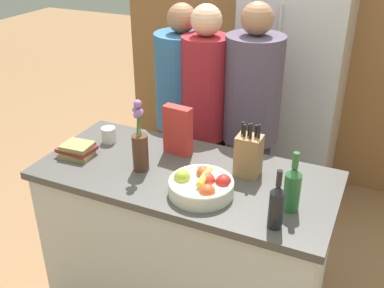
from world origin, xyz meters
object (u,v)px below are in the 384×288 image
Objects in this scene: knife_block at (249,155)px; person_in_red_tee at (251,119)px; refrigerator at (292,82)px; person_at_sink at (183,109)px; flower_vase at (140,145)px; person_in_blue at (205,115)px; fruit_bowl at (202,185)px; cereal_box at (178,130)px; bottle_vinegar at (292,188)px; bottle_oil at (276,205)px; book_stack at (77,150)px; coffee_mug at (109,135)px.

knife_block is 0.64m from person_in_red_tee.
person_at_sink is (-0.58, -0.68, -0.06)m from refrigerator.
flower_vase is 0.74m from person_in_blue.
person_in_blue is (-0.38, -0.77, -0.03)m from refrigerator.
fruit_bowl is 0.43m from cereal_box.
person_in_blue is at bearing 134.16° from bottle_vinegar.
bottle_vinegar is (0.27, -0.21, 0.00)m from knife_block.
person_at_sink is at bearing 132.25° from bottle_oil.
bottle_oil is at bearing -13.36° from flower_vase.
flower_vase is 0.24× the size of person_at_sink.
flower_vase is at bearing 3.12° from book_stack.
coffee_mug is at bearing -123.74° from person_in_blue.
refrigerator is 0.72m from person_in_red_tee.
knife_block is 2.52× the size of coffee_mug.
cereal_box is at bearing 28.15° from book_stack.
flower_vase is at bearing -81.09° from person_at_sink.
bottle_oil is at bearing -100.98° from bottle_vinegar.
refrigerator is at bearing 75.52° from cereal_box.
knife_block is at bearing -48.64° from person_in_blue.
refrigerator is 1.17× the size of person_in_blue.
person_in_blue is at bearing 55.22° from coffee_mug.
person_in_blue is (0.37, 0.54, -0.02)m from coffee_mug.
bottle_vinegar is (0.69, -0.26, -0.02)m from cereal_box.
bottle_vinegar is at bearing -76.74° from refrigerator.
flower_vase reaches higher than knife_block.
bottle_oil is 0.17× the size of person_in_red_tee.
person_in_red_tee is at bearing 41.64° from coffee_mug.
fruit_bowl is 1.08× the size of bottle_vinegar.
bottle_vinegar reaches higher than coffee_mug.
refrigerator reaches higher than knife_block.
refrigerator is 6.59× the size of bottle_vinegar.
fruit_bowl is at bearing -11.71° from flower_vase.
person_in_red_tee is at bearing 11.30° from person_in_blue.
flower_vase is 0.86m from person_in_red_tee.
fruit_bowl is 0.75m from coffee_mug.
fruit_bowl is 0.19× the size of person_in_red_tee.
flower_vase is (-0.37, 0.08, 0.10)m from fruit_bowl.
fruit_bowl is at bearing -21.31° from coffee_mug.
person_in_blue is at bearing 86.49° from flower_vase.
person_in_red_tee reaches higher than bottle_oil.
person_in_blue is (0.04, 0.73, -0.12)m from flower_vase.
bottle_vinegar is 0.18× the size of person_at_sink.
refrigerator reaches higher than person_in_blue.
person_in_red_tee reaches higher than cereal_box.
book_stack is (-0.90, -0.20, -0.07)m from knife_block.
book_stack is 1.15m from bottle_oil.
bottle_vinegar is at bearing 7.13° from fruit_bowl.
person_in_blue reaches higher than cereal_box.
cereal_box is 0.17× the size of person_in_red_tee.
knife_block is 0.94m from person_at_sink.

